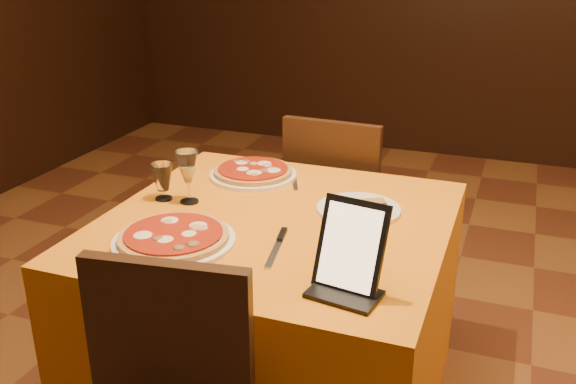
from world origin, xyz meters
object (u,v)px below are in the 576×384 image
(chair_main_far, at_px, (343,208))
(pizza_far, at_px, (253,173))
(water_glass, at_px, (163,182))
(tablet, at_px, (351,246))
(main_table, at_px, (277,318))
(wine_glass, at_px, (188,177))
(pizza_near, at_px, (174,238))

(chair_main_far, distance_m, pizza_far, 0.63)
(chair_main_far, height_order, water_glass, chair_main_far)
(chair_main_far, height_order, pizza_far, chair_main_far)
(tablet, bearing_deg, pizza_far, 139.24)
(main_table, height_order, wine_glass, wine_glass)
(pizza_far, distance_m, water_glass, 0.38)
(pizza_near, relative_size, wine_glass, 1.94)
(main_table, distance_m, wine_glass, 0.58)
(chair_main_far, xyz_separation_m, tablet, (0.34, -1.18, 0.41))
(wine_glass, bearing_deg, tablet, -28.59)
(pizza_near, bearing_deg, main_table, 50.46)
(main_table, bearing_deg, pizza_near, -129.54)
(main_table, distance_m, chair_main_far, 0.84)
(main_table, xyz_separation_m, pizza_near, (-0.22, -0.27, 0.39))
(pizza_far, bearing_deg, main_table, -56.44)
(wine_glass, bearing_deg, main_table, -5.10)
(main_table, relative_size, pizza_far, 3.29)
(main_table, xyz_separation_m, wine_glass, (-0.33, 0.03, 0.47))
(main_table, bearing_deg, wine_glass, 174.90)
(main_table, bearing_deg, pizza_far, 123.56)
(water_glass, bearing_deg, pizza_far, 57.71)
(pizza_far, height_order, water_glass, water_glass)
(chair_main_far, xyz_separation_m, pizza_far, (-0.23, -0.50, 0.31))
(main_table, xyz_separation_m, chair_main_far, (0.00, 0.84, 0.08))
(water_glass, bearing_deg, wine_glass, 4.10)
(wine_glass, bearing_deg, pizza_far, 71.45)
(chair_main_far, bearing_deg, tablet, 108.90)
(chair_main_far, relative_size, pizza_far, 2.72)
(wine_glass, distance_m, tablet, 0.77)
(main_table, height_order, tablet, tablet)
(pizza_far, bearing_deg, tablet, -50.16)
(chair_main_far, relative_size, wine_glass, 4.79)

